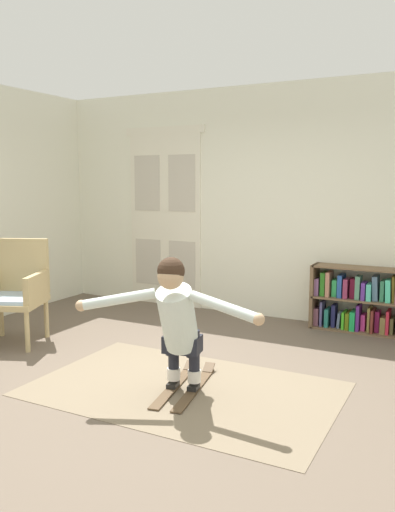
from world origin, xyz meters
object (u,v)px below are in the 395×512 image
object	(u,v)px
skis_pair	(185,385)
wicker_chair	(15,289)
bookshelf	(392,305)
person_skier	(177,316)

from	to	relation	value
skis_pair	wicker_chair	bearing A→B (deg)	172.58
skis_pair	bookshelf	bearing A→B (deg)	61.11
bookshelf	skis_pair	world-z (taller)	bookshelf
bookshelf	skis_pair	bearing A→B (deg)	-118.89
bookshelf	wicker_chair	distance (m)	4.13
bookshelf	skis_pair	xyz separation A→B (m)	(-1.32, -2.39, -0.32)
wicker_chair	person_skier	size ratio (longest dim) A/B	0.75
bookshelf	person_skier	bearing A→B (deg)	-116.36
person_skier	skis_pair	bearing A→B (deg)	100.43
wicker_chair	person_skier	xyz separation A→B (m)	(2.27, -0.49, 0.09)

